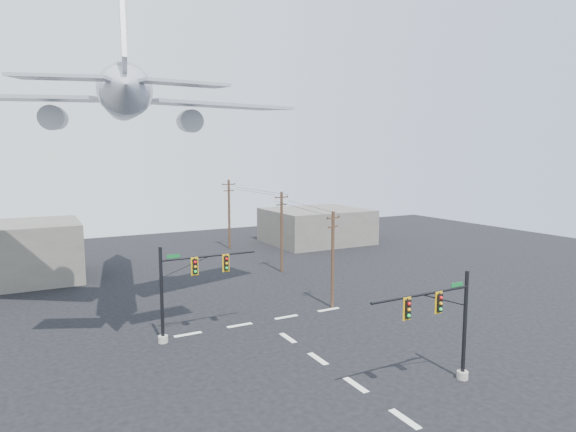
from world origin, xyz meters
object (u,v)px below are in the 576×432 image
airliner (124,100)px  signal_mast_far (184,288)px  utility_pole_a (333,258)px  utility_pole_b (282,230)px  signal_mast_near (446,325)px  utility_pole_c (229,213)px

airliner → signal_mast_far: bearing=-155.4°
utility_pole_a → utility_pole_b: 13.52m
signal_mast_far → utility_pole_b: size_ratio=0.81×
signal_mast_near → signal_mast_far: signal_mast_far is taller
signal_mast_far → utility_pole_a: (13.01, 1.09, 0.66)m
signal_mast_near → utility_pole_a: size_ratio=0.86×
signal_mast_near → utility_pole_b: size_ratio=0.79×
signal_mast_far → utility_pole_a: bearing=4.8°
utility_pole_a → utility_pole_c: 29.34m
utility_pole_c → utility_pole_a: bearing=-95.7°
signal_mast_far → utility_pole_c: size_ratio=0.75×
signal_mast_far → signal_mast_near: bearing=-51.6°
signal_mast_near → airliner: 28.50m
signal_mast_far → utility_pole_b: 20.95m
utility_pole_b → airliner: bearing=-170.5°
utility_pole_a → utility_pole_b: (2.13, 13.35, 0.38)m
utility_pole_c → signal_mast_far: bearing=-118.1°
signal_mast_far → utility_pole_c: utility_pole_c is taller
signal_mast_near → utility_pole_a: utility_pole_a is taller
signal_mast_far → utility_pole_b: utility_pole_b is taller
utility_pole_c → airliner: 30.87m
utility_pole_a → utility_pole_c: utility_pole_c is taller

